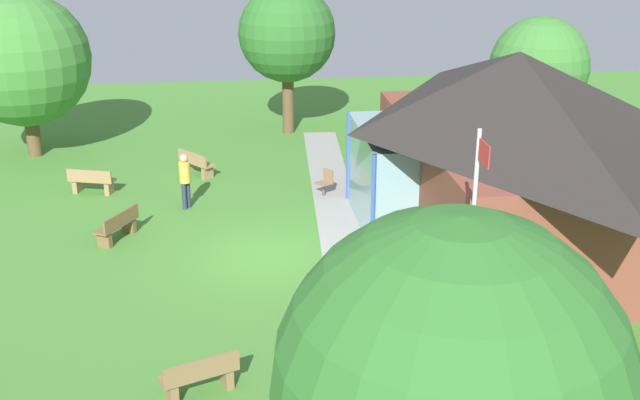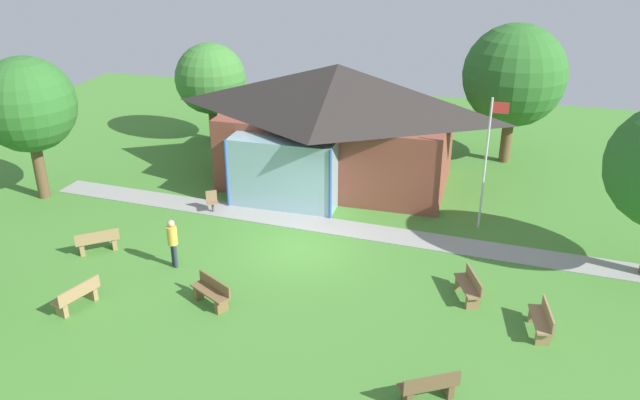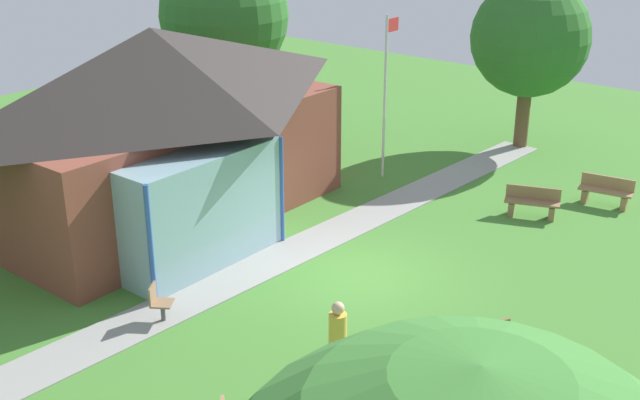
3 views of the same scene
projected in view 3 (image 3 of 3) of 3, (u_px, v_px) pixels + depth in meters
name	position (u px, v px, depth m)	size (l,w,h in m)	color
ground_plane	(356.00, 274.00, 19.40)	(44.00, 44.00, 0.00)	#478433
pavilion	(159.00, 122.00, 21.69)	(10.54, 7.07, 5.24)	brown
footpath	(294.00, 251.00, 20.54)	(23.26, 1.30, 0.03)	#999993
flagpole	(386.00, 89.00, 24.61)	(0.64, 0.08, 5.10)	silver
bench_front_center	(479.00, 348.00, 15.60)	(1.52, 1.12, 0.84)	brown
bench_mid_right	(532.00, 203.00, 22.50)	(0.96, 1.56, 0.84)	olive
bench_lawn_far_right	(606.00, 192.00, 23.28)	(0.67, 1.55, 0.84)	#9E7A51
patio_chair_west	(159.00, 304.00, 17.19)	(0.61, 0.61, 0.86)	#8C6B4C
visitor_strolling_lawn	(338.00, 337.00, 14.84)	(0.34, 0.34, 1.74)	#2D3347
tree_behind_pavilion_right	(224.00, 16.00, 29.10)	(4.69, 4.69, 6.53)	brown
tree_east_hedge	(530.00, 38.00, 27.07)	(4.00, 4.00, 5.83)	brown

